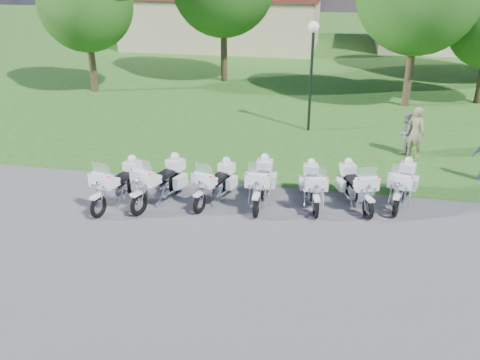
% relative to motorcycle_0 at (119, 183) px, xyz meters
% --- Properties ---
extents(ground, '(100.00, 100.00, 0.00)m').
position_rel_motorcycle_0_xyz_m(ground, '(3.19, -0.87, -0.68)').
color(ground, '#55555A').
rests_on(ground, ground).
extents(grass_lawn, '(100.00, 48.00, 0.01)m').
position_rel_motorcycle_0_xyz_m(grass_lawn, '(3.19, 26.13, -0.67)').
color(grass_lawn, '#2C591C').
rests_on(grass_lawn, ground).
extents(motorcycle_0, '(1.16, 2.36, 1.61)m').
position_rel_motorcycle_0_xyz_m(motorcycle_0, '(0.00, 0.00, 0.00)').
color(motorcycle_0, black).
rests_on(motorcycle_0, ground).
extents(motorcycle_1, '(1.33, 2.37, 1.66)m').
position_rel_motorcycle_0_xyz_m(motorcycle_1, '(1.20, 0.37, 0.02)').
color(motorcycle_1, black).
rests_on(motorcycle_1, ground).
extents(motorcycle_2, '(1.14, 2.15, 1.49)m').
position_rel_motorcycle_0_xyz_m(motorcycle_2, '(2.83, 0.72, -0.05)').
color(motorcycle_2, black).
rests_on(motorcycle_2, ground).
extents(motorcycle_3, '(0.79, 2.39, 1.60)m').
position_rel_motorcycle_0_xyz_m(motorcycle_3, '(4.22, 0.91, -0.00)').
color(motorcycle_3, black).
rests_on(motorcycle_3, ground).
extents(motorcycle_4, '(0.96, 2.18, 1.48)m').
position_rel_motorcycle_0_xyz_m(motorcycle_4, '(5.77, 1.10, -0.06)').
color(motorcycle_4, black).
rests_on(motorcycle_4, ground).
extents(motorcycle_5, '(1.28, 2.13, 1.52)m').
position_rel_motorcycle_0_xyz_m(motorcycle_5, '(7.05, 1.30, -0.04)').
color(motorcycle_5, black).
rests_on(motorcycle_5, ground).
extents(motorcycle_6, '(1.10, 2.26, 1.54)m').
position_rel_motorcycle_0_xyz_m(motorcycle_6, '(8.44, 1.66, -0.03)').
color(motorcycle_6, black).
rests_on(motorcycle_6, ground).
extents(lamp_post, '(0.44, 0.44, 4.50)m').
position_rel_motorcycle_0_xyz_m(lamp_post, '(5.12, 8.05, 2.69)').
color(lamp_post, black).
rests_on(lamp_post, ground).
extents(building_west, '(14.56, 8.32, 4.10)m').
position_rel_motorcycle_0_xyz_m(building_west, '(-2.81, 27.13, 1.39)').
color(building_west, '#C7AF90').
rests_on(building_west, ground).
extents(building_east, '(11.44, 7.28, 4.10)m').
position_rel_motorcycle_0_xyz_m(building_east, '(14.19, 29.13, 1.39)').
color(building_east, '#C7AF90').
rests_on(building_east, ground).
extents(bystander_a, '(0.84, 0.79, 1.93)m').
position_rel_motorcycle_0_xyz_m(bystander_a, '(9.18, 5.72, 0.29)').
color(bystander_a, '#8B885E').
rests_on(bystander_a, ground).
extents(bystander_b, '(0.95, 0.97, 1.57)m').
position_rel_motorcycle_0_xyz_m(bystander_b, '(8.87, 6.06, 0.11)').
color(bystander_b, gray).
rests_on(bystander_b, ground).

